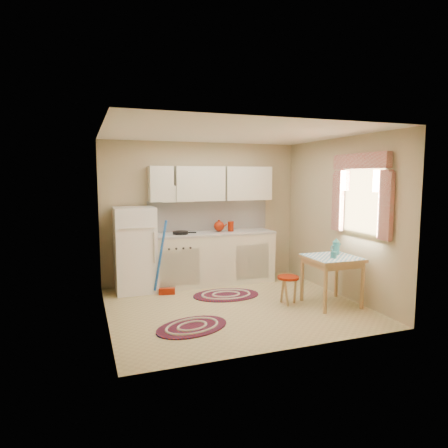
{
  "coord_description": "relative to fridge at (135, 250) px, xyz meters",
  "views": [
    {
      "loc": [
        -2.07,
        -5.32,
        1.9
      ],
      "look_at": [
        -0.07,
        0.25,
        1.19
      ],
      "focal_mm": 32.0,
      "sensor_mm": 36.0,
      "label": 1
    }
  ],
  "objects": [
    {
      "name": "broom",
      "position": [
        0.45,
        -0.35,
        -0.1
      ],
      "size": [
        0.3,
        0.17,
        1.2
      ],
      "primitive_type": null,
      "rotation": [
        0.0,
        0.0,
        -0.19
      ],
      "color": "blue",
      "rests_on": "ground"
    },
    {
      "name": "stool",
      "position": [
        2.05,
        -1.44,
        -0.49
      ],
      "size": [
        0.41,
        0.41,
        0.42
      ],
      "primitive_type": "cylinder",
      "rotation": [
        0.0,
        0.0,
        0.33
      ],
      "color": "maroon",
      "rests_on": "ground"
    },
    {
      "name": "mug",
      "position": [
        2.59,
        -1.78,
        0.07
      ],
      "size": [
        0.11,
        0.11,
        0.1
      ],
      "primitive_type": "cylinder",
      "rotation": [
        0.0,
        0.0,
        -0.32
      ],
      "color": "teal",
      "rests_on": "table"
    },
    {
      "name": "base_cabinets",
      "position": [
        1.32,
        0.05,
        -0.26
      ],
      "size": [
        2.25,
        0.6,
        0.88
      ],
      "primitive_type": "cube",
      "color": "silver",
      "rests_on": "ground"
    },
    {
      "name": "coffee_pot",
      "position": [
        2.79,
        -1.56,
        0.15
      ],
      "size": [
        0.13,
        0.12,
        0.26
      ],
      "primitive_type": null,
      "rotation": [
        0.0,
        0.0,
        0.04
      ],
      "color": "teal",
      "rests_on": "table"
    },
    {
      "name": "rug_left",
      "position": [
        0.45,
        -1.87,
        -0.69
      ],
      "size": [
        1.14,
        0.93,
        0.02
      ],
      "primitive_type": null,
      "rotation": [
        0.0,
        0.0,
        0.33
      ],
      "color": "maroon",
      "rests_on": "ground"
    },
    {
      "name": "table",
      "position": [
        2.64,
        -1.68,
        -0.34
      ],
      "size": [
        0.72,
        0.72,
        0.72
      ],
      "primitive_type": "cube",
      "color": "tan",
      "rests_on": "ground"
    },
    {
      "name": "room_shell",
      "position": [
        1.42,
        -1.01,
        0.9
      ],
      "size": [
        3.64,
        3.6,
        2.52
      ],
      "color": "tan",
      "rests_on": "ground"
    },
    {
      "name": "fridge",
      "position": [
        0.0,
        0.0,
        0.0
      ],
      "size": [
        0.65,
        0.6,
        1.4
      ],
      "primitive_type": "cube",
      "color": "white",
      "rests_on": "ground"
    },
    {
      "name": "rug_center",
      "position": [
        1.33,
        -0.73,
        -0.69
      ],
      "size": [
        1.13,
        0.82,
        0.02
      ],
      "primitive_type": null,
      "rotation": [
        0.0,
        0.0,
        -0.1
      ],
      "color": "maroon",
      "rests_on": "ground"
    },
    {
      "name": "red_canister",
      "position": [
        1.7,
        0.05,
        0.3
      ],
      "size": [
        0.12,
        0.12,
        0.16
      ],
      "primitive_type": "cylinder",
      "rotation": [
        0.0,
        0.0,
        -0.17
      ],
      "color": "maroon",
      "rests_on": "countertop"
    },
    {
      "name": "frying_pan",
      "position": [
        0.77,
        0.0,
        0.24
      ],
      "size": [
        0.33,
        0.33,
        0.05
      ],
      "primitive_type": "cylinder",
      "rotation": [
        0.0,
        0.0,
        -0.35
      ],
      "color": "black",
      "rests_on": "countertop"
    },
    {
      "name": "red_kettle",
      "position": [
        1.48,
        0.05,
        0.32
      ],
      "size": [
        0.22,
        0.2,
        0.2
      ],
      "primitive_type": null,
      "rotation": [
        0.0,
        0.0,
        0.1
      ],
      "color": "maroon",
      "rests_on": "countertop"
    },
    {
      "name": "countertop",
      "position": [
        1.32,
        0.05,
        0.2
      ],
      "size": [
        2.27,
        0.62,
        0.04
      ],
      "primitive_type": "cube",
      "color": "#B4B1AB",
      "rests_on": "base_cabinets"
    }
  ]
}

